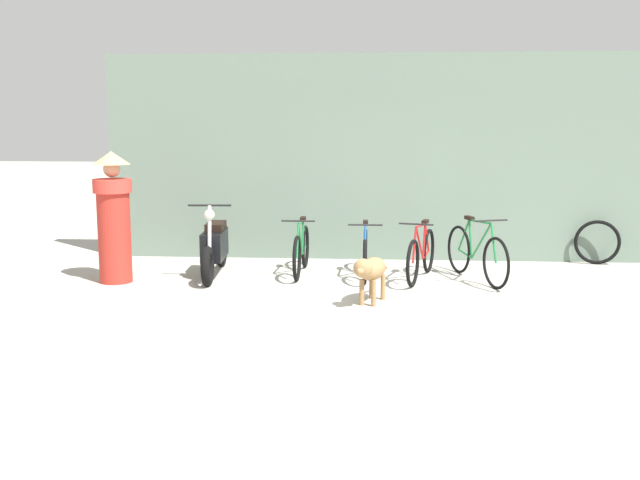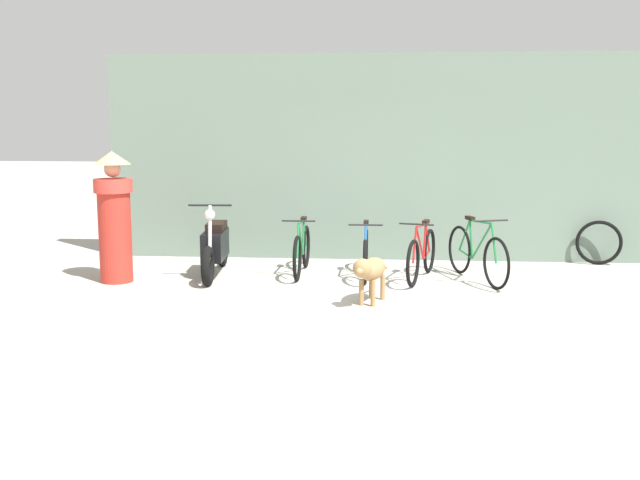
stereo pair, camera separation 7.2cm
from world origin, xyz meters
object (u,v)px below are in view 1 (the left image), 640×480
at_px(motorcycle, 215,247).
at_px(person_in_robes, 114,215).
at_px(bicycle_0, 301,251).
at_px(bicycle_3, 476,254).
at_px(stray_dog, 371,270).
at_px(spare_tire_left, 597,242).
at_px(bicycle_1, 365,254).
at_px(bicycle_2, 421,255).

bearing_deg(motorcycle, person_in_robes, -71.93).
bearing_deg(bicycle_0, bicycle_3, 85.01).
height_order(bicycle_3, motorcycle, motorcycle).
bearing_deg(stray_dog, spare_tire_left, 146.72).
bearing_deg(person_in_robes, bicycle_0, -131.73).
bearing_deg(bicycle_1, bicycle_3, 83.81).
bearing_deg(motorcycle, bicycle_3, 85.29).
distance_m(bicycle_2, spare_tire_left, 3.01).
relative_size(bicycle_3, stray_dog, 1.65).
bearing_deg(bicycle_3, spare_tire_left, 103.66).
distance_m(motorcycle, person_in_robes, 1.44).
relative_size(bicycle_1, motorcycle, 0.85).
bearing_deg(bicycle_0, bicycle_1, 84.27).
bearing_deg(bicycle_1, bicycle_0, -97.37).
height_order(bicycle_1, motorcycle, motorcycle).
height_order(bicycle_1, bicycle_3, bicycle_3).
distance_m(bicycle_1, spare_tire_left, 3.67).
bearing_deg(bicycle_3, stray_dog, -65.08).
height_order(bicycle_0, person_in_robes, person_in_robes).
bearing_deg(bicycle_2, person_in_robes, -67.85).
bearing_deg(stray_dog, motorcycle, -105.63).
relative_size(stray_dog, person_in_robes, 0.57).
bearing_deg(bicycle_3, bicycle_1, -115.66).
bearing_deg(bicycle_1, stray_dog, 2.88).
bearing_deg(spare_tire_left, bicycle_3, -146.56).
relative_size(bicycle_0, bicycle_1, 1.01).
relative_size(bicycle_2, bicycle_3, 0.95).
relative_size(bicycle_1, person_in_robes, 0.90).
xyz_separation_m(bicycle_1, bicycle_3, (1.51, -0.16, 0.04)).
bearing_deg(stray_dog, bicycle_2, 172.68).
bearing_deg(bicycle_2, spare_tire_left, 130.99).
bearing_deg(spare_tire_left, stray_dog, -141.41).
relative_size(motorcycle, person_in_robes, 1.06).
bearing_deg(spare_tire_left, bicycle_2, -154.70).
distance_m(bicycle_0, person_in_robes, 2.61).
relative_size(bicycle_3, person_in_robes, 0.95).
bearing_deg(person_in_robes, bicycle_3, -142.75).
distance_m(bicycle_2, stray_dog, 1.58).
bearing_deg(bicycle_1, spare_tire_left, 107.96).
bearing_deg(stray_dog, person_in_robes, -87.52).
bearing_deg(bicycle_3, bicycle_0, -116.11).
height_order(bicycle_3, person_in_robes, person_in_robes).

